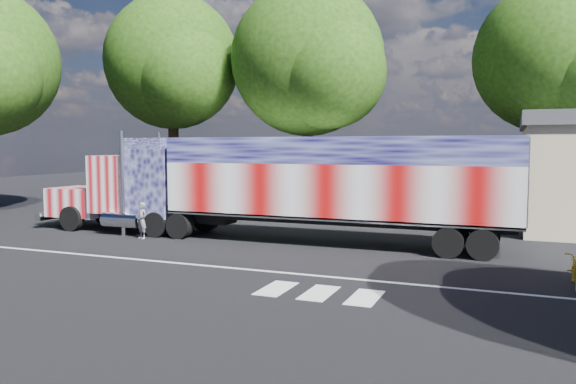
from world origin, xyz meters
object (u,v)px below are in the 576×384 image
at_px(woman, 142,221).
at_px(tree_n_mid, 310,60).
at_px(coach_bus, 306,181).
at_px(tree_nw_a, 174,63).
at_px(tree_ne_a, 553,58).
at_px(semi_truck, 274,184).

bearing_deg(woman, tree_n_mid, 103.52).
relative_size(coach_bus, tree_nw_a, 0.87).
distance_m(woman, tree_ne_a, 25.24).
bearing_deg(woman, tree_ne_a, 69.55).
bearing_deg(coach_bus, tree_n_mid, 107.00).
xyz_separation_m(woman, tree_ne_a, (15.99, 17.73, 8.18)).
bearing_deg(tree_nw_a, woman, -61.70).
distance_m(coach_bus, tree_ne_a, 16.21).
height_order(semi_truck, tree_nw_a, tree_nw_a).
bearing_deg(tree_nw_a, coach_bus, -17.21).
relative_size(semi_truck, coach_bus, 1.70).
relative_size(tree_n_mid, tree_ne_a, 1.04).
bearing_deg(semi_truck, tree_nw_a, 135.89).
distance_m(coach_bus, tree_n_mid, 8.29).
distance_m(coach_bus, tree_nw_a, 13.60).
bearing_deg(tree_n_mid, coach_bus, -73.00).
distance_m(tree_nw_a, tree_n_mid, 9.64).
height_order(coach_bus, tree_n_mid, tree_n_mid).
bearing_deg(semi_truck, tree_n_mid, 103.66).
bearing_deg(tree_ne_a, tree_nw_a, -171.12).
xyz_separation_m(woman, tree_nw_a, (-7.56, 14.05, 8.68)).
xyz_separation_m(semi_truck, tree_ne_a, (10.82, 16.02, 6.65)).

